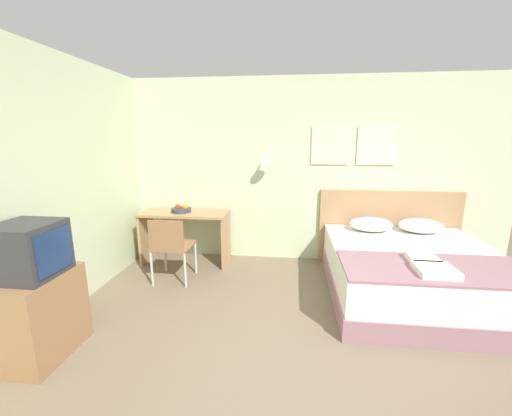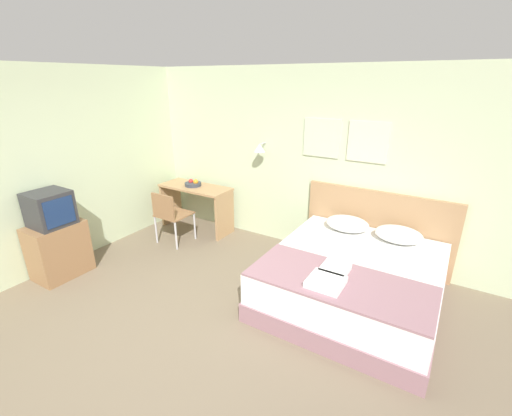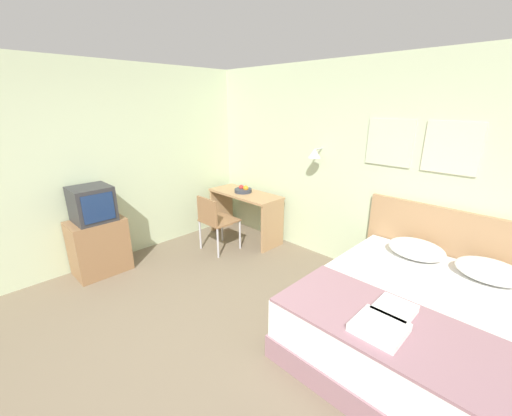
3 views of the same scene
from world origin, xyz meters
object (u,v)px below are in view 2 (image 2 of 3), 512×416
Objects in this scene: folded_towel_near_foot at (335,269)px; desk_chair at (170,213)px; pillow_right at (399,234)px; desk at (196,199)px; folded_towel_mid_bed at (326,282)px; tv_stand at (59,250)px; throw_blanket at (338,281)px; television at (49,209)px; pillow_left at (347,224)px; fruit_bowl at (193,184)px; bed at (353,280)px; headboard at (376,229)px.

desk_chair is at bearing 170.83° from folded_towel_near_foot.
desk is at bearing -179.41° from pillow_right.
folded_towel_mid_bed is 3.17m from desk.
pillow_right is 4.37m from tv_stand.
pillow_right is at bearing 29.32° from tv_stand.
desk_chair is at bearing 168.46° from throw_blanket.
pillow_left is at bearing 34.12° from television.
desk is 0.27m from fruit_bowl.
throw_blanket is 3.23m from fruit_bowl.
bed is at bearing -65.67° from pillow_left.
throw_blanket is 6.15× the size of folded_towel_near_foot.
fruit_bowl reaches higher than pillow_left.
desk_chair is (-2.81, 0.73, -0.11)m from folded_towel_mid_bed.
desk_chair is 1.86× the size of television.
headboard is at bearing 35.02° from television.
television is (-3.39, -0.71, 0.31)m from folded_towel_mid_bed.
television is (0.00, 0.00, 0.58)m from tv_stand.
television is (-3.47, -1.42, 0.66)m from bed.
desk reaches higher than folded_towel_near_foot.
television is (-3.47, -2.43, 0.40)m from headboard.
folded_towel_mid_bed is at bearing -80.40° from pillow_left.
bed is 3.47× the size of pillow_left.
throw_blanket is at bearing 59.10° from folded_towel_mid_bed.
folded_towel_near_foot is (-0.41, -1.15, -0.03)m from pillow_right.
television is at bearing -145.88° from pillow_left.
headboard reaches higher than tv_stand.
television reaches higher than fruit_bowl.
pillow_right is (0.65, 0.00, 0.00)m from pillow_left.
tv_stand is (-0.55, -2.10, -0.18)m from desk.
tv_stand is (-0.59, -1.44, -0.16)m from desk_chair.
pillow_left is 2.06× the size of fruit_bowl.
fruit_bowl is at bearing 76.53° from tv_stand.
pillow_left is 2.65m from fruit_bowl.
bed is at bearing 83.36° from folded_towel_mid_bed.
desk is at bearing 158.57° from folded_towel_near_foot.
folded_towel_mid_bed is at bearing -14.53° from desk_chair.
fruit_bowl is 0.38× the size of tv_stand.
headboard is 0.46m from pillow_left.
tv_stand is at bearing -180.00° from television.
pillow_right is (0.32, -0.30, 0.12)m from headboard.
pillow_left reaches higher than folded_towel_near_foot.
throw_blanket is 0.17m from folded_towel_mid_bed.
folded_towel_near_foot and folded_towel_mid_bed have the same top height.
throw_blanket is at bearing 13.72° from tv_stand.
folded_towel_mid_bed is at bearing -26.04° from desk.
bed is 0.87m from pillow_left.
headboard is at bearing 90.00° from throw_blanket.
pillow_left is at bearing 0.74° from desk.
bed is 0.56m from folded_towel_near_foot.
pillow_left is 2.61m from desk.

